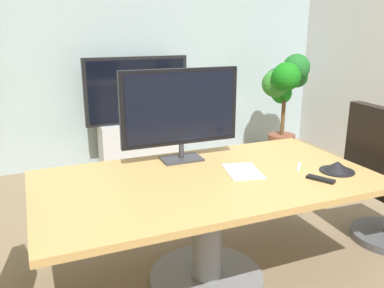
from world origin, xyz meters
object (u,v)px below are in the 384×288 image
(conference_table, at_px, (207,204))
(potted_plant, at_px, (285,90))
(remote_control, at_px, (321,179))
(wall_display_unit, at_px, (138,131))
(conference_phone, at_px, (337,167))
(tv_monitor, at_px, (181,110))

(conference_table, height_order, potted_plant, potted_plant)
(conference_table, distance_m, remote_control, 0.71)
(wall_display_unit, distance_m, conference_phone, 2.67)
(tv_monitor, distance_m, conference_phone, 1.10)
(tv_monitor, relative_size, potted_plant, 0.64)
(tv_monitor, distance_m, potted_plant, 2.57)
(wall_display_unit, bearing_deg, tv_monitor, -96.24)
(wall_display_unit, distance_m, remote_control, 2.71)
(conference_table, height_order, tv_monitor, tv_monitor)
(conference_table, xyz_separation_m, tv_monitor, (-0.02, 0.39, 0.54))
(wall_display_unit, distance_m, potted_plant, 1.87)
(potted_plant, distance_m, conference_phone, 2.50)
(conference_table, bearing_deg, wall_display_unit, 85.39)
(wall_display_unit, height_order, remote_control, wall_display_unit)
(potted_plant, bearing_deg, conference_phone, -117.52)
(conference_table, xyz_separation_m, wall_display_unit, (0.19, 2.35, -0.11))
(conference_phone, xyz_separation_m, remote_control, (-0.20, -0.08, -0.02))
(tv_monitor, bearing_deg, conference_table, -86.42)
(conference_table, bearing_deg, tv_monitor, 93.58)
(wall_display_unit, xyz_separation_m, potted_plant, (1.78, -0.36, 0.43))
(conference_table, height_order, wall_display_unit, wall_display_unit)
(wall_display_unit, xyz_separation_m, remote_control, (0.43, -2.66, 0.29))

